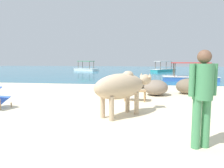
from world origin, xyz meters
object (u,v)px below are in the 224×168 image
object	(u,v)px
boat_white	(86,69)
boat_blue	(190,77)
boat_teal	(163,69)
bottle	(136,87)
cow	(122,86)
person_standing	(203,92)
low_bench_table	(135,92)

from	to	relation	value
boat_white	boat_blue	size ratio (longest dim) A/B	1.01
boat_white	boat_teal	world-z (taller)	same
bottle	boat_white	distance (m)	20.55
cow	boat_teal	world-z (taller)	boat_teal
cow	person_standing	world-z (taller)	person_standing
boat_blue	cow	bearing A→B (deg)	-110.51
boat_teal	boat_blue	distance (m)	11.24
cow	boat_blue	xyz separation A→B (m)	(3.85, 9.66, -0.52)
boat_teal	low_bench_table	bearing A→B (deg)	34.19
person_standing	boat_white	xyz separation A→B (m)	(-8.25, 23.14, -0.70)
bottle	cow	bearing A→B (deg)	-98.93
boat_white	cow	bearing A→B (deg)	-40.55
boat_white	boat_blue	world-z (taller)	same
bottle	boat_teal	bearing A→B (deg)	81.36
bottle	person_standing	world-z (taller)	person_standing
low_bench_table	bottle	size ratio (longest dim) A/B	2.67
person_standing	cow	bearing A→B (deg)	-162.52
cow	bottle	bearing A→B (deg)	31.00
bottle	boat_teal	world-z (taller)	boat_teal
low_bench_table	boat_teal	bearing A→B (deg)	85.48
bottle	low_bench_table	bearing A→B (deg)	-126.79
cow	bottle	size ratio (longest dim) A/B	6.27
low_bench_table	bottle	distance (m)	0.19
boat_teal	person_standing	bearing A→B (deg)	38.62
low_bench_table	boat_teal	size ratio (longest dim) A/B	0.23
cow	bottle	world-z (taller)	cow
boat_teal	boat_white	bearing A→B (deg)	-49.74
cow	low_bench_table	distance (m)	2.09
cow	boat_teal	distance (m)	21.14
person_standing	bottle	bearing A→B (deg)	174.58
person_standing	boat_teal	size ratio (longest dim) A/B	0.47
low_bench_table	cow	bearing A→B (deg)	-94.01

